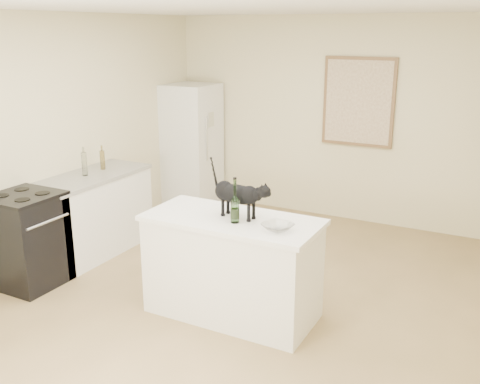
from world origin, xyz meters
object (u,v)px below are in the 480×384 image
fridge (191,145)px  glass_bowl (278,227)px  wine_bottle (235,203)px  stove (28,241)px  black_cat (237,197)px

fridge → glass_bowl: bearing=-46.5°
wine_bottle → glass_bowl: 0.41m
glass_bowl → stove: bearing=-173.2°
stove → black_cat: size_ratio=1.73×
stove → glass_bowl: (2.51, 0.30, 0.48)m
black_cat → stove: bearing=-162.8°
stove → glass_bowl: size_ratio=3.80×
stove → glass_bowl: 2.58m
stove → black_cat: bearing=11.8°
stove → wine_bottle: wine_bottle is taller
fridge → black_cat: 3.27m
black_cat → glass_bowl: black_cat is taller
fridge → black_cat: fridge is taller
stove → glass_bowl: glass_bowl is taller
wine_bottle → glass_bowl: wine_bottle is taller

